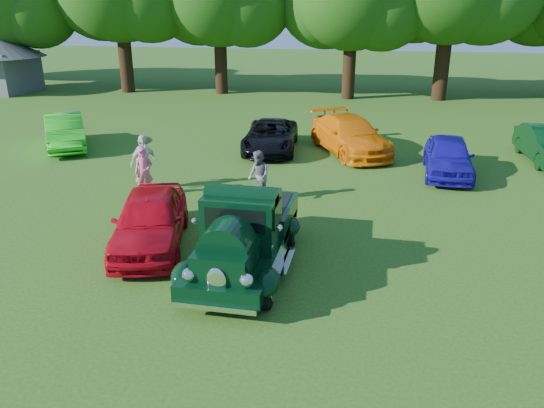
% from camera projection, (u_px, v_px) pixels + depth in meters
% --- Properties ---
extents(ground, '(120.00, 120.00, 0.00)m').
position_uv_depth(ground, '(238.00, 257.00, 12.50)').
color(ground, '#284D12').
rests_on(ground, ground).
extents(hero_pickup, '(2.19, 4.70, 1.84)m').
position_uv_depth(hero_pickup, '(245.00, 235.00, 11.75)').
color(hero_pickup, black).
rests_on(hero_pickup, ground).
extents(red_convertible, '(2.65, 4.33, 1.38)m').
position_uv_depth(red_convertible, '(150.00, 220.00, 12.86)').
color(red_convertible, '#B60715').
rests_on(red_convertible, ground).
extents(back_car_lime, '(3.46, 4.25, 1.36)m').
position_uv_depth(back_car_lime, '(65.00, 132.00, 21.72)').
color(back_car_lime, '#20C41A').
rests_on(back_car_lime, ground).
extents(back_car_black, '(2.42, 4.52, 1.21)m').
position_uv_depth(back_car_black, '(271.00, 136.00, 21.32)').
color(back_car_black, black).
rests_on(back_car_black, ground).
extents(back_car_orange, '(4.00, 5.26, 1.42)m').
position_uv_depth(back_car_orange, '(350.00, 135.00, 21.03)').
color(back_car_orange, orange).
rests_on(back_car_orange, ground).
extents(back_car_blue, '(1.70, 3.95, 1.33)m').
position_uv_depth(back_car_blue, '(448.00, 156.00, 18.29)').
color(back_car_blue, '#160D96').
rests_on(back_car_blue, ground).
extents(spectator_pink, '(0.65, 0.57, 1.51)m').
position_uv_depth(spectator_pink, '(144.00, 172.00, 16.26)').
color(spectator_pink, '#E05C7C').
rests_on(spectator_pink, ground).
extents(spectator_grey, '(0.92, 0.95, 1.54)m').
position_uv_depth(spectator_grey, '(259.00, 176.00, 15.82)').
color(spectator_grey, slate).
rests_on(spectator_grey, ground).
extents(spectator_white, '(0.82, 1.13, 1.78)m').
position_uv_depth(spectator_white, '(144.00, 162.00, 16.77)').
color(spectator_white, silver).
rests_on(spectator_white, ground).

